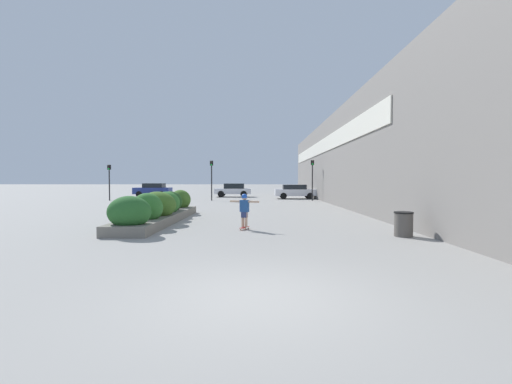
# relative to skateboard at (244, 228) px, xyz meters

# --- Properties ---
(ground_plane) EXTENTS (300.00, 300.00, 0.00)m
(ground_plane) POSITION_rel_skateboard_xyz_m (0.58, -7.59, -0.07)
(ground_plane) COLOR gray
(building_wall_right) EXTENTS (0.67, 47.99, 7.07)m
(building_wall_right) POSITION_rel_skateboard_xyz_m (6.54, 13.55, 3.49)
(building_wall_right) COLOR gray
(building_wall_right) RESTS_ON ground_plane
(planter_box) EXTENTS (1.67, 8.92, 1.41)m
(planter_box) POSITION_rel_skateboard_xyz_m (-3.91, 2.23, 0.54)
(planter_box) COLOR slate
(planter_box) RESTS_ON ground_plane
(skateboard) EXTENTS (0.38, 0.62, 0.09)m
(skateboard) POSITION_rel_skateboard_xyz_m (0.00, 0.00, 0.00)
(skateboard) COLOR maroon
(skateboard) RESTS_ON ground_plane
(skateboarder) EXTENTS (1.14, 0.52, 1.29)m
(skateboarder) POSITION_rel_skateboard_xyz_m (0.00, 0.00, 0.80)
(skateboarder) COLOR tan
(skateboarder) RESTS_ON skateboard
(trash_bin) EXTENTS (0.63, 0.63, 0.83)m
(trash_bin) POSITION_rel_skateboard_xyz_m (5.43, -1.56, 0.35)
(trash_bin) COLOR #514C47
(trash_bin) RESTS_ON ground_plane
(car_leftmost) EXTENTS (4.26, 2.06, 1.44)m
(car_leftmost) POSITION_rel_skateboard_xyz_m (4.24, 21.91, 0.70)
(car_leftmost) COLOR silver
(car_leftmost) RESTS_ON ground_plane
(car_center_left) EXTENTS (4.02, 1.99, 1.54)m
(car_center_left) POSITION_rel_skateboard_xyz_m (-11.49, 25.44, 0.75)
(car_center_left) COLOR navy
(car_center_left) RESTS_ON ground_plane
(car_center_right) EXTENTS (4.08, 1.87, 1.52)m
(car_center_right) POSITION_rel_skateboard_xyz_m (-2.42, 25.69, 0.74)
(car_center_right) COLOR silver
(car_center_right) RESTS_ON ground_plane
(car_rightmost) EXTENTS (3.93, 1.86, 1.63)m
(car_rightmost) POSITION_rel_skateboard_xyz_m (14.06, 21.95, 0.77)
(car_rightmost) COLOR navy
(car_rightmost) RESTS_ON ground_plane
(traffic_light_left) EXTENTS (0.28, 0.30, 3.70)m
(traffic_light_left) POSITION_rel_skateboard_xyz_m (-3.88, 18.61, 2.44)
(traffic_light_left) COLOR black
(traffic_light_left) RESTS_ON ground_plane
(traffic_light_right) EXTENTS (0.28, 0.30, 3.74)m
(traffic_light_right) POSITION_rel_skateboard_xyz_m (5.43, 18.38, 2.46)
(traffic_light_right) COLOR black
(traffic_light_right) RESTS_ON ground_plane
(traffic_light_far_left) EXTENTS (0.28, 0.30, 3.32)m
(traffic_light_far_left) POSITION_rel_skateboard_xyz_m (-13.40, 18.53, 2.21)
(traffic_light_far_left) COLOR black
(traffic_light_far_left) RESTS_ON ground_plane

